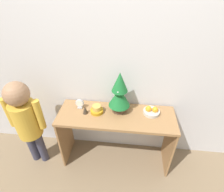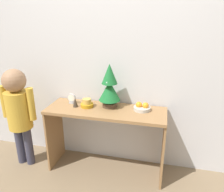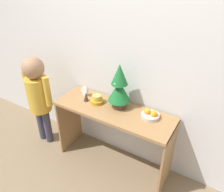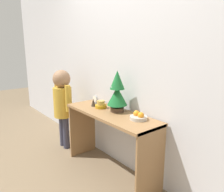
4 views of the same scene
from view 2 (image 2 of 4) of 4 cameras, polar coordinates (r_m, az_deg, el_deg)
The scene contains 9 objects.
ground_plane at distance 2.46m, azimuth -2.85°, elevation -21.24°, with size 12.00×12.00×0.00m, color #7A664C.
back_wall at distance 2.32m, azimuth -0.15°, elevation 10.91°, with size 7.00×0.05×2.50m, color silver.
console_table at distance 2.30m, azimuth -1.64°, elevation -7.21°, with size 1.23×0.42×0.73m.
mini_tree at distance 2.21m, azimuth -0.66°, elevation 2.59°, with size 0.22×0.22×0.46m.
fruit_bowl at distance 2.22m, azimuth 7.86°, elevation -2.96°, with size 0.17×0.17×0.09m.
singing_bowl at distance 2.29m, azimuth -6.56°, elevation -1.97°, with size 0.13×0.13×0.09m.
desk_clock at distance 2.40m, azimuth -10.53°, elevation -0.68°, with size 0.09×0.04×0.11m.
figurine at distance 2.31m, azimuth -9.55°, elevation -1.66°, with size 0.05×0.05×0.10m.
child_figure at distance 2.55m, azimuth -23.28°, elevation -2.71°, with size 0.40×0.26×1.12m.
Camera 2 is at (0.54, -1.76, 1.62)m, focal length 35.00 mm.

